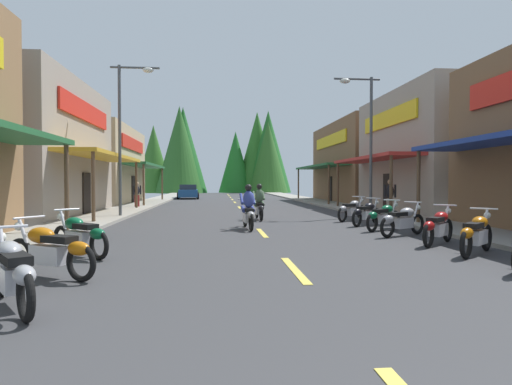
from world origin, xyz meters
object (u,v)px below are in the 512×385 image
Objects in this scene: motorcycle_parked_right_4 at (384,216)px; motorcycle_parked_right_1 at (477,233)px; rider_cruising_lead at (248,210)px; pedestrian_by_shop at (137,193)px; motorcycle_parked_right_6 at (352,209)px; pedestrian_browsing at (390,195)px; motorcycle_parked_right_5 at (367,213)px; motorcycle_parked_left_0 at (12,271)px; motorcycle_parked_left_1 at (50,249)px; streetlamp_left at (127,120)px; streetlamp_right at (364,127)px; rider_cruising_trailing at (259,205)px; parked_car_curbside at (188,192)px; motorcycle_parked_right_2 at (438,226)px; motorcycle_parked_right_3 at (402,220)px; motorcycle_parked_left_2 at (80,234)px.

motorcycle_parked_right_1 is at bearing -125.65° from motorcycle_parked_right_4.
pedestrian_by_shop reaches higher than rider_cruising_lead.
motorcycle_parked_right_6 is 0.96× the size of pedestrian_browsing.
motorcycle_parked_right_4 is at bearing -131.87° from motorcycle_parked_right_5.
pedestrian_by_shop is (-6.02, 12.20, 0.30)m from rider_cruising_lead.
motorcycle_parked_right_4 is at bearing -0.63° from pedestrian_by_shop.
motorcycle_parked_right_6 is at bearing -63.76° from rider_cruising_lead.
motorcycle_parked_right_5 is (-0.23, 6.47, 0.00)m from motorcycle_parked_right_1.
motorcycle_parked_left_0 is 1.82m from motorcycle_parked_left_1.
motorcycle_parked_right_5 is at bearing 149.18° from pedestrian_browsing.
streetlamp_left is at bearing 91.05° from motorcycle_parked_right_1.
motorcycle_parked_left_0 is (-8.26, -9.80, 0.00)m from motorcycle_parked_right_5.
streetlamp_left is 10.80m from motorcycle_parked_right_6.
streetlamp_right is at bearing -98.21° from motorcycle_parked_left_1.
rider_cruising_trailing is (4.68, 10.86, 0.17)m from motorcycle_parked_left_1.
streetlamp_left is 22.62m from parked_car_curbside.
motorcycle_parked_right_2 is 1.83m from motorcycle_parked_right_3.
motorcycle_parked_right_5 is at bearing 59.36° from motorcycle_parked_right_3.
streetlamp_left is 11.04m from streetlamp_right.
motorcycle_parked_right_3 is 7.07m from rider_cruising_trailing.
motorcycle_parked_left_2 is (-0.17, 2.11, 0.00)m from motorcycle_parked_left_1.
streetlamp_right reaches higher than motorcycle_parked_right_5.
parked_car_curbside is (-9.75, 22.52, -3.58)m from streetlamp_right.
motorcycle_parked_left_2 is at bearing 167.19° from motorcycle_parked_right_3.
motorcycle_parked_right_1 is 1.01× the size of motorcycle_parked_left_2.
pedestrian_browsing is at bearing -8.27° from motorcycle_parked_right_6.
streetlamp_left reaches higher than rider_cruising_lead.
motorcycle_parked_left_2 is at bearing -84.05° from streetlamp_left.
motorcycle_parked_left_1 is (-8.46, -8.00, 0.00)m from motorcycle_parked_right_5.
pedestrian_browsing reaches higher than motorcycle_parked_right_4.
rider_cruising_trailing is 1.29× the size of pedestrian_by_shop.
motorcycle_parked_left_0 and motorcycle_parked_left_2 have the same top height.
motorcycle_parked_right_3 is at bearing -149.38° from rider_cruising_trailing.
motorcycle_parked_right_3 is 1.14× the size of pedestrian_by_shop.
pedestrian_by_shop is (-10.59, 9.55, 0.47)m from motorcycle_parked_right_6.
streetlamp_left reaches higher than pedestrian_by_shop.
motorcycle_parked_right_5 is 1.87m from motorcycle_parked_right_6.
streetlamp_right is 6.39m from rider_cruising_trailing.
motorcycle_parked_left_0 is at bearing 166.50° from motorcycle_parked_right_2.
motorcycle_parked_left_1 is (1.23, -12.35, -3.97)m from streetlamp_left.
streetlamp_left is 12.51m from pedestrian_browsing.
motorcycle_parked_right_3 is 1.48m from motorcycle_parked_right_4.
motorcycle_parked_right_1 is 1.53m from motorcycle_parked_right_2.
motorcycle_parked_left_1 is 1.14× the size of pedestrian_by_shop.
motorcycle_parked_right_1 is (-1.12, -10.56, -3.78)m from streetlamp_right.
rider_cruising_lead reaches higher than parked_car_curbside.
pedestrian_browsing reaches higher than parked_car_curbside.
motorcycle_parked_right_1 is 34.19m from parked_car_curbside.
streetlamp_right is 3.95× the size of motorcycle_parked_right_1.
rider_cruising_trailing reaches higher than motorcycle_parked_left_1.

